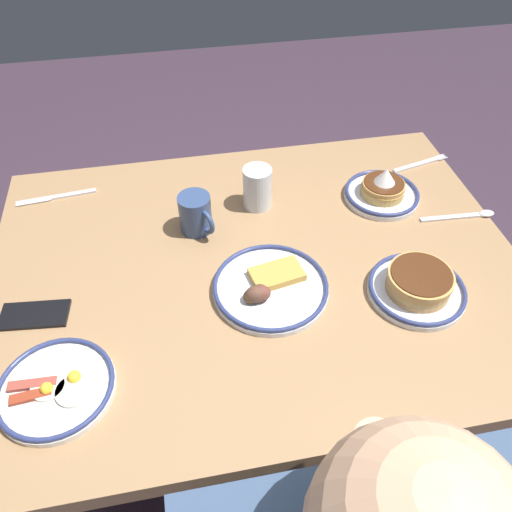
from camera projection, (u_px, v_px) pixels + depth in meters
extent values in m
plane|color=#392A37|center=(257.00, 414.00, 1.73)|extent=(6.00, 6.00, 0.00)
cube|color=#9D764F|center=(258.00, 270.00, 1.22)|extent=(1.25, 0.95, 0.04)
cylinder|color=olive|center=(380.00, 249.00, 1.80)|extent=(0.08, 0.08, 0.69)
cylinder|color=olive|center=(84.00, 290.00, 1.66)|extent=(0.08, 0.08, 0.69)
cylinder|color=olive|center=(480.00, 442.00, 1.30)|extent=(0.08, 0.08, 0.69)
cylinder|color=white|center=(381.00, 196.00, 1.37)|extent=(0.20, 0.20, 0.01)
torus|color=navy|center=(382.00, 192.00, 1.36)|extent=(0.20, 0.20, 0.01)
cylinder|color=tan|center=(382.00, 192.00, 1.36)|extent=(0.12, 0.12, 0.01)
cylinder|color=gold|center=(383.00, 188.00, 1.36)|extent=(0.12, 0.12, 0.01)
cylinder|color=tan|center=(384.00, 185.00, 1.35)|extent=(0.11, 0.11, 0.01)
cylinder|color=#4C2814|center=(384.00, 183.00, 1.34)|extent=(0.11, 0.11, 0.00)
cone|color=white|center=(386.00, 176.00, 1.33)|extent=(0.06, 0.06, 0.04)
cylinder|color=silver|center=(416.00, 291.00, 1.13)|extent=(0.22, 0.22, 0.01)
torus|color=navy|center=(417.00, 288.00, 1.12)|extent=(0.22, 0.22, 0.01)
cylinder|color=tan|center=(417.00, 287.00, 1.12)|extent=(0.14, 0.14, 0.01)
cylinder|color=tan|center=(419.00, 284.00, 1.11)|extent=(0.14, 0.14, 0.01)
cylinder|color=tan|center=(420.00, 280.00, 1.11)|extent=(0.14, 0.14, 0.01)
cylinder|color=tan|center=(421.00, 276.00, 1.10)|extent=(0.14, 0.14, 0.01)
cylinder|color=#4C2814|center=(422.00, 274.00, 1.09)|extent=(0.13, 0.13, 0.00)
cylinder|color=white|center=(270.00, 289.00, 1.14)|extent=(0.26, 0.26, 0.01)
torus|color=navy|center=(271.00, 285.00, 1.13)|extent=(0.26, 0.26, 0.01)
cube|color=gold|center=(277.00, 274.00, 1.15)|extent=(0.13, 0.09, 0.02)
ellipsoid|color=brown|center=(256.00, 294.00, 1.09)|extent=(0.05, 0.04, 0.04)
ellipsoid|color=brown|center=(259.00, 291.00, 1.10)|extent=(0.04, 0.03, 0.03)
ellipsoid|color=brown|center=(252.00, 297.00, 1.09)|extent=(0.04, 0.03, 0.03)
ellipsoid|color=brown|center=(260.00, 293.00, 1.09)|extent=(0.05, 0.04, 0.04)
ellipsoid|color=brown|center=(252.00, 295.00, 1.10)|extent=(0.04, 0.03, 0.03)
cylinder|color=white|center=(57.00, 390.00, 0.96)|extent=(0.22, 0.22, 0.01)
torus|color=navy|center=(55.00, 386.00, 0.95)|extent=(0.22, 0.22, 0.01)
cylinder|color=white|center=(74.00, 391.00, 0.94)|extent=(0.07, 0.07, 0.01)
sphere|color=yellow|center=(74.00, 377.00, 0.96)|extent=(0.03, 0.03, 0.03)
cylinder|color=white|center=(48.00, 387.00, 0.95)|extent=(0.06, 0.06, 0.01)
sphere|color=yellow|center=(47.00, 389.00, 0.94)|extent=(0.02, 0.02, 0.02)
cube|color=#9D4235|center=(32.00, 384.00, 0.95)|extent=(0.09, 0.02, 0.01)
cube|color=#95341E|center=(31.00, 396.00, 0.94)|extent=(0.08, 0.03, 0.01)
cylinder|color=#334772|center=(195.00, 213.00, 1.25)|extent=(0.08, 0.08, 0.10)
torus|color=#334772|center=(205.00, 221.00, 1.23)|extent=(0.05, 0.07, 0.07)
cylinder|color=brown|center=(194.00, 203.00, 1.23)|extent=(0.07, 0.07, 0.01)
cylinder|color=silver|center=(257.00, 188.00, 1.32)|extent=(0.08, 0.08, 0.11)
cylinder|color=black|center=(257.00, 193.00, 1.33)|extent=(0.07, 0.07, 0.08)
cube|color=black|center=(34.00, 315.00, 1.09)|extent=(0.15, 0.09, 0.01)
cube|color=silver|center=(419.00, 164.00, 1.48)|extent=(0.18, 0.06, 0.01)
cube|color=silver|center=(443.00, 159.00, 1.50)|extent=(0.03, 0.01, 0.00)
cube|color=silver|center=(442.00, 158.00, 1.51)|extent=(0.03, 0.01, 0.00)
cube|color=silver|center=(440.00, 157.00, 1.51)|extent=(0.03, 0.01, 0.00)
cube|color=silver|center=(439.00, 156.00, 1.51)|extent=(0.03, 0.01, 0.00)
cube|color=silver|center=(63.00, 196.00, 1.38)|extent=(0.17, 0.03, 0.01)
cube|color=silver|center=(33.00, 201.00, 1.36)|extent=(0.09, 0.03, 0.00)
cube|color=silver|center=(455.00, 217.00, 1.32)|extent=(0.19, 0.02, 0.01)
ellipsoid|color=silver|center=(487.00, 213.00, 1.32)|extent=(0.04, 0.03, 0.01)
cylinder|color=#D2AD84|center=(364.00, 476.00, 0.81)|extent=(0.08, 0.08, 0.26)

